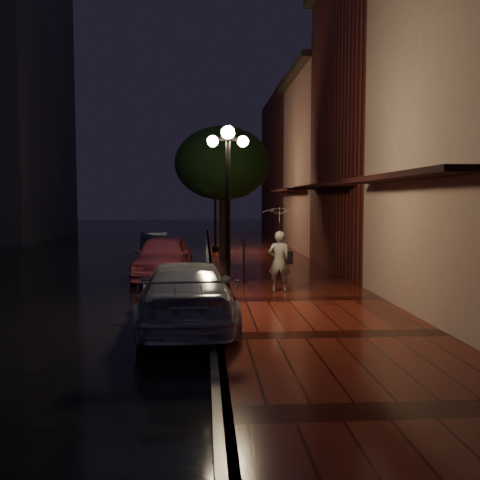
% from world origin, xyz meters
% --- Properties ---
extents(ground, '(120.00, 120.00, 0.00)m').
position_xyz_m(ground, '(0.00, 0.00, 0.00)').
color(ground, black).
rests_on(ground, ground).
extents(sidewalk, '(4.50, 60.00, 0.15)m').
position_xyz_m(sidewalk, '(2.25, 0.00, 0.07)').
color(sidewalk, '#49140D').
rests_on(sidewalk, ground).
extents(curb, '(0.25, 60.00, 0.15)m').
position_xyz_m(curb, '(0.00, 0.00, 0.07)').
color(curb, '#595451').
rests_on(curb, ground).
extents(storefront_mid, '(5.00, 8.00, 11.00)m').
position_xyz_m(storefront_mid, '(7.00, 2.00, 5.50)').
color(storefront_mid, '#511914').
rests_on(storefront_mid, ground).
extents(storefront_far, '(5.00, 8.00, 9.00)m').
position_xyz_m(storefront_far, '(7.00, 10.00, 4.50)').
color(storefront_far, '#8C5951').
rests_on(storefront_far, ground).
extents(storefront_extra, '(5.00, 12.00, 10.00)m').
position_xyz_m(storefront_extra, '(7.00, 20.00, 5.00)').
color(storefront_extra, '#511914').
rests_on(storefront_extra, ground).
extents(streetlamp_near, '(0.96, 0.36, 4.31)m').
position_xyz_m(streetlamp_near, '(0.35, -5.00, 2.60)').
color(streetlamp_near, black).
rests_on(streetlamp_near, sidewalk).
extents(streetlamp_far, '(0.96, 0.36, 4.31)m').
position_xyz_m(streetlamp_far, '(0.35, 9.00, 2.60)').
color(streetlamp_far, black).
rests_on(streetlamp_far, sidewalk).
extents(street_tree, '(4.16, 4.16, 5.80)m').
position_xyz_m(street_tree, '(0.61, 5.99, 4.24)').
color(street_tree, black).
rests_on(street_tree, sidewalk).
extents(pink_car, '(2.06, 4.61, 1.54)m').
position_xyz_m(pink_car, '(-1.62, 1.16, 0.77)').
color(pink_car, '#C24F6B').
rests_on(pink_car, ground).
extents(navy_car, '(1.68, 3.84, 1.23)m').
position_xyz_m(navy_car, '(-2.54, 7.78, 0.61)').
color(navy_car, black).
rests_on(navy_car, ground).
extents(silver_car, '(2.26, 5.05, 1.44)m').
position_xyz_m(silver_car, '(-0.60, -6.18, 0.72)').
color(silver_car, '#ACADB4').
rests_on(silver_car, ground).
extents(woman_with_umbrella, '(1.00, 1.02, 2.42)m').
position_xyz_m(woman_with_umbrella, '(1.91, -2.62, 1.75)').
color(woman_with_umbrella, white).
rests_on(woman_with_umbrella, sidewalk).
extents(parking_meter, '(0.15, 0.12, 1.42)m').
position_xyz_m(parking_meter, '(1.00, -1.37, 1.01)').
color(parking_meter, black).
rests_on(parking_meter, sidewalk).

